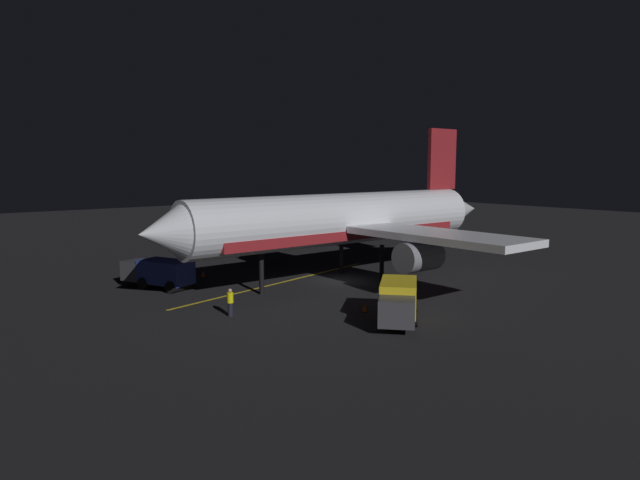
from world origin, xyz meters
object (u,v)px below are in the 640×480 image
(baggage_truck, at_px, (160,273))
(catering_truck, at_px, (398,302))
(traffic_cone_near_right, at_px, (365,308))
(airliner, at_px, (345,221))
(traffic_cone_near_left, at_px, (203,274))
(ground_crew_worker, at_px, (230,302))

(baggage_truck, height_order, catering_truck, catering_truck)
(baggage_truck, distance_m, traffic_cone_near_right, 16.59)
(airliner, distance_m, traffic_cone_near_left, 12.69)
(airliner, relative_size, ground_crew_worker, 19.64)
(airliner, xyz_separation_m, baggage_truck, (6.59, 12.89, -3.67))
(airliner, distance_m, ground_crew_worker, 13.97)
(airliner, xyz_separation_m, catering_truck, (-11.31, 5.81, -3.60))
(airliner, xyz_separation_m, traffic_cone_near_right, (-8.31, 5.65, -4.58))
(baggage_truck, xyz_separation_m, traffic_cone_near_right, (-14.90, -7.24, -0.90))
(traffic_cone_near_right, bearing_deg, ground_crew_worker, 58.20)
(traffic_cone_near_right, bearing_deg, traffic_cone_near_left, 8.98)
(ground_crew_worker, bearing_deg, traffic_cone_near_right, -121.80)
(catering_truck, height_order, traffic_cone_near_left, catering_truck)
(airliner, bearing_deg, catering_truck, 152.81)
(baggage_truck, xyz_separation_m, traffic_cone_near_left, (1.85, -4.59, -0.90))
(traffic_cone_near_right, bearing_deg, catering_truck, 176.96)
(airliner, distance_m, catering_truck, 13.21)
(airliner, xyz_separation_m, traffic_cone_near_left, (8.44, 8.30, -4.58))
(baggage_truck, relative_size, ground_crew_worker, 3.53)
(airliner, height_order, ground_crew_worker, airliner)
(traffic_cone_near_left, distance_m, traffic_cone_near_right, 16.96)
(traffic_cone_near_left, bearing_deg, catering_truck, -172.82)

